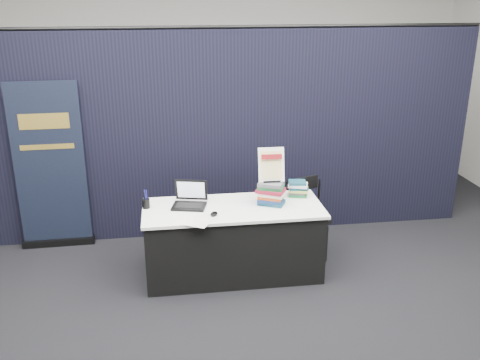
% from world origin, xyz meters
% --- Properties ---
extents(floor, '(8.00, 8.00, 0.00)m').
position_xyz_m(floor, '(0.00, 0.00, 0.00)').
color(floor, black).
rests_on(floor, ground).
extents(wall_back, '(8.00, 0.02, 3.50)m').
position_xyz_m(wall_back, '(0.00, 4.00, 1.75)').
color(wall_back, beige).
rests_on(wall_back, floor).
extents(drape_partition, '(6.00, 0.08, 2.40)m').
position_xyz_m(drape_partition, '(0.00, 1.60, 1.20)').
color(drape_partition, black).
rests_on(drape_partition, floor).
extents(display_table, '(1.80, 0.75, 0.75)m').
position_xyz_m(display_table, '(0.00, 0.55, 0.38)').
color(display_table, black).
rests_on(display_table, floor).
extents(laptop, '(0.37, 0.33, 0.25)m').
position_xyz_m(laptop, '(-0.44, 0.65, 0.81)').
color(laptop, black).
rests_on(laptop, display_table).
extents(mouse, '(0.10, 0.12, 0.03)m').
position_xyz_m(mouse, '(-0.21, 0.37, 0.77)').
color(mouse, black).
rests_on(mouse, display_table).
extents(brochure_left, '(0.34, 0.26, 0.00)m').
position_xyz_m(brochure_left, '(-0.57, 0.29, 0.75)').
color(brochure_left, white).
rests_on(brochure_left, display_table).
extents(brochure_mid, '(0.32, 0.29, 0.00)m').
position_xyz_m(brochure_mid, '(-0.40, 0.22, 0.75)').
color(brochure_mid, silver).
rests_on(brochure_mid, display_table).
extents(brochure_right, '(0.32, 0.26, 0.00)m').
position_xyz_m(brochure_right, '(-0.30, 0.31, 0.75)').
color(brochure_right, white).
rests_on(brochure_right, display_table).
extents(pen_cup, '(0.08, 0.08, 0.10)m').
position_xyz_m(pen_cup, '(-0.86, 0.65, 0.80)').
color(pen_cup, black).
rests_on(pen_cup, display_table).
extents(book_stack_tall, '(0.31, 0.28, 0.24)m').
position_xyz_m(book_stack_tall, '(0.39, 0.57, 0.87)').
color(book_stack_tall, '#164455').
rests_on(book_stack_tall, display_table).
extents(book_stack_short, '(0.22, 0.19, 0.16)m').
position_xyz_m(book_stack_short, '(0.71, 0.75, 0.83)').
color(book_stack_short, '#1C6A35').
rests_on(book_stack_short, display_table).
extents(info_sign, '(0.26, 0.14, 0.35)m').
position_xyz_m(info_sign, '(0.39, 0.60, 1.16)').
color(info_sign, black).
rests_on(info_sign, book_stack_tall).
extents(pullup_banner, '(0.81, 0.12, 1.90)m').
position_xyz_m(pullup_banner, '(-1.92, 1.50, 0.84)').
color(pullup_banner, black).
rests_on(pullup_banner, floor).
extents(stacking_chair, '(0.50, 0.51, 0.85)m').
position_xyz_m(stacking_chair, '(0.85, 0.88, 0.48)').
color(stacking_chair, black).
rests_on(stacking_chair, floor).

